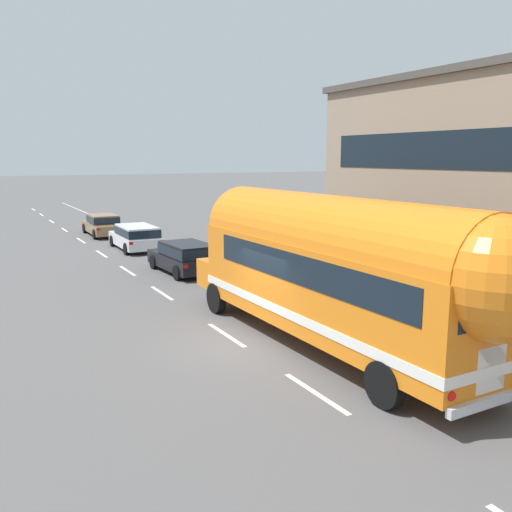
{
  "coord_description": "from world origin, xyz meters",
  "views": [
    {
      "loc": [
        -6.57,
        -13.0,
        5.09
      ],
      "look_at": [
        1.92,
        2.7,
        1.89
      ],
      "focal_mm": 38.9,
      "sensor_mm": 36.0,
      "label": 1
    }
  ],
  "objects": [
    {
      "name": "car_second",
      "position": [
        2.03,
        16.86,
        0.79
      ],
      "size": [
        2.09,
        4.65,
        1.37
      ],
      "color": "white",
      "rests_on": "ground"
    },
    {
      "name": "lane_markings",
      "position": [
        2.74,
        12.79,
        0.0
      ],
      "size": [
        4.02,
        80.0,
        0.01
      ],
      "color": "silver",
      "rests_on": "ground"
    },
    {
      "name": "painted_bus",
      "position": [
        1.96,
        -1.74,
        2.3
      ],
      "size": [
        2.73,
        12.62,
        4.12
      ],
      "color": "orange",
      "rests_on": "ground"
    },
    {
      "name": "ground_plane",
      "position": [
        0.0,
        0.0,
        0.0
      ],
      "size": [
        300.0,
        300.0,
        0.0
      ],
      "primitive_type": "plane",
      "color": "#565454"
    },
    {
      "name": "car_lead",
      "position": [
        2.16,
        9.69,
        0.78
      ],
      "size": [
        2.13,
        4.32,
        1.37
      ],
      "color": "black",
      "rests_on": "ground"
    },
    {
      "name": "car_third",
      "position": [
        1.77,
        23.57,
        0.75
      ],
      "size": [
        1.99,
        4.81,
        1.37
      ],
      "color": "olive",
      "rests_on": "ground"
    }
  ]
}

